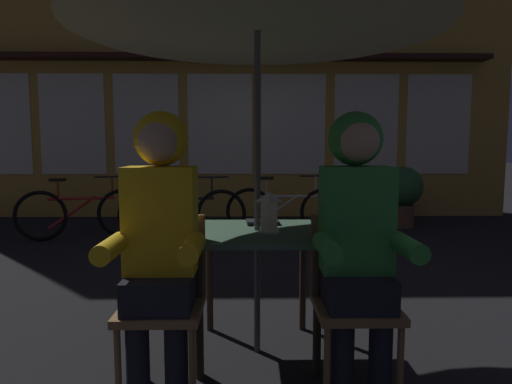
# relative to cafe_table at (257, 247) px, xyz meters

# --- Properties ---
(ground_plane) EXTENTS (60.00, 60.00, 0.00)m
(ground_plane) POSITION_rel_cafe_table_xyz_m (0.00, 0.00, -0.64)
(ground_plane) COLOR black
(cafe_table) EXTENTS (0.72, 0.72, 0.74)m
(cafe_table) POSITION_rel_cafe_table_xyz_m (0.00, 0.00, 0.00)
(cafe_table) COLOR #42664C
(cafe_table) RESTS_ON ground_plane
(lantern) EXTENTS (0.11, 0.11, 0.23)m
(lantern) POSITION_rel_cafe_table_xyz_m (0.07, -0.06, 0.22)
(lantern) COLOR white
(lantern) RESTS_ON cafe_table
(chair_left) EXTENTS (0.40, 0.40, 0.87)m
(chair_left) POSITION_rel_cafe_table_xyz_m (-0.48, -0.37, -0.15)
(chair_left) COLOR olive
(chair_left) RESTS_ON ground_plane
(chair_right) EXTENTS (0.40, 0.40, 0.87)m
(chair_right) POSITION_rel_cafe_table_xyz_m (0.48, -0.37, -0.15)
(chair_right) COLOR olive
(chair_right) RESTS_ON ground_plane
(person_left_hooded) EXTENTS (0.45, 0.56, 1.40)m
(person_left_hooded) POSITION_rel_cafe_table_xyz_m (-0.48, -0.43, 0.21)
(person_left_hooded) COLOR black
(person_left_hooded) RESTS_ON ground_plane
(person_right_hooded) EXTENTS (0.45, 0.56, 1.40)m
(person_right_hooded) POSITION_rel_cafe_table_xyz_m (0.48, -0.43, 0.21)
(person_right_hooded) COLOR black
(person_right_hooded) RESTS_ON ground_plane
(shopfront_building) EXTENTS (10.00, 0.93, 6.20)m
(shopfront_building) POSITION_rel_cafe_table_xyz_m (-0.54, 5.39, 2.45)
(shopfront_building) COLOR gold
(shopfront_building) RESTS_ON ground_plane
(bicycle_nearest) EXTENTS (1.65, 0.42, 0.84)m
(bicycle_nearest) POSITION_rel_cafe_table_xyz_m (-2.25, 3.24, -0.29)
(bicycle_nearest) COLOR black
(bicycle_nearest) RESTS_ON ground_plane
(bicycle_second) EXTENTS (1.68, 0.19, 0.84)m
(bicycle_second) POSITION_rel_cafe_table_xyz_m (-0.93, 3.21, -0.29)
(bicycle_second) COLOR black
(bicycle_second) RESTS_ON ground_plane
(bicycle_third) EXTENTS (1.68, 0.11, 0.84)m
(bicycle_third) POSITION_rel_cafe_table_xyz_m (0.47, 3.44, -0.29)
(bicycle_third) COLOR black
(bicycle_third) RESTS_ON ground_plane
(book) EXTENTS (0.21, 0.15, 0.02)m
(book) POSITION_rel_cafe_table_xyz_m (0.04, 0.20, 0.11)
(book) COLOR black
(book) RESTS_ON cafe_table
(potted_plant) EXTENTS (0.60, 0.60, 0.92)m
(potted_plant) POSITION_rel_cafe_table_xyz_m (2.29, 4.06, -0.09)
(potted_plant) COLOR brown
(potted_plant) RESTS_ON ground_plane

